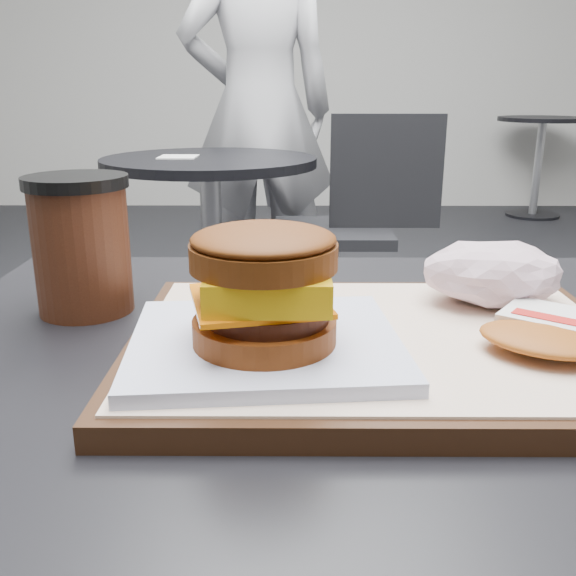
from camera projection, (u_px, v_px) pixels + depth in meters
The scene contains 11 objects.
customer_table at pixel (385, 552), 0.56m from camera, with size 0.80×0.60×0.77m.
serving_tray at pixel (378, 345), 0.49m from camera, with size 0.38×0.28×0.02m.
breakfast_sandwich at pixel (265, 301), 0.44m from camera, with size 0.20×0.19×0.09m.
hash_brown at pixel (555, 333), 0.46m from camera, with size 0.14×0.13×0.02m.
crumpled_wrapper at pixel (493, 273), 0.55m from camera, with size 0.12×0.09×0.05m, color silver, non-canonical shape.
coffee_cup at pixel (81, 241), 0.58m from camera, with size 0.09×0.09×0.13m.
neighbor_table at pixel (211, 218), 2.14m from camera, with size 0.70×0.70×0.75m.
napkin at pixel (178, 157), 2.07m from camera, with size 0.12×0.12×0.00m, color white.
neighbor_chair at pixel (351, 219), 2.33m from camera, with size 0.60×0.42×0.88m.
patron at pixel (259, 109), 2.63m from camera, with size 0.64×0.42×1.76m, color silver.
bg_table_far at pixel (540, 143), 4.84m from camera, with size 0.66×0.66×0.75m.
Camera 1 is at (-0.08, -0.46, 0.97)m, focal length 40.00 mm.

